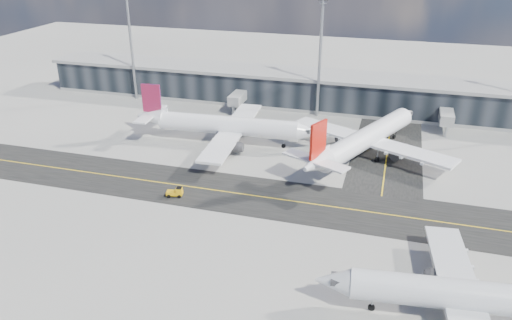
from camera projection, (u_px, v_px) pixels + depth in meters
The scene contains 9 objects.
ground at pixel (267, 210), 82.58m from camera, with size 300.00×300.00×0.00m, color gray.
taxiway_lanes at pixel (303, 184), 90.94m from camera, with size 180.00×63.00×0.03m.
terminal_concourse at pixel (322, 92), 128.73m from camera, with size 152.00×19.80×8.80m.
floodlight_masts at pixel (320, 53), 117.87m from camera, with size 102.50×0.70×28.90m.
airliner_af at pixel (225, 126), 106.92m from camera, with size 40.64×34.64×12.04m.
airliner_redtail at pixel (366, 138), 99.94m from camera, with size 34.52×40.02×12.46m.
airliner_near at pixel (478, 297), 57.40m from camera, with size 37.50×32.03×11.10m.
baggage_tug at pixel (176, 192), 86.31m from camera, with size 2.97×1.93×1.73m.
service_van at pixel (378, 137), 109.55m from camera, with size 2.30×4.99×1.39m, color white.
Camera 1 is at (18.21, -69.16, 42.13)m, focal length 35.00 mm.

